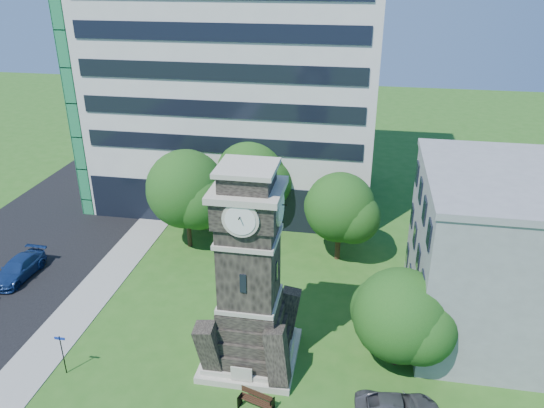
% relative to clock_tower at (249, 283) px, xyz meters
% --- Properties ---
extents(ground, '(160.00, 160.00, 0.00)m').
position_rel_clock_tower_xyz_m(ground, '(-3.00, -2.00, -5.28)').
color(ground, '#285C1A').
rests_on(ground, ground).
extents(sidewalk, '(3.00, 70.00, 0.06)m').
position_rel_clock_tower_xyz_m(sidewalk, '(-12.50, 3.00, -5.25)').
color(sidewalk, gray).
rests_on(sidewalk, ground).
extents(clock_tower, '(5.40, 5.40, 12.22)m').
position_rel_clock_tower_xyz_m(clock_tower, '(0.00, 0.00, 0.00)').
color(clock_tower, beige).
rests_on(clock_tower, ground).
extents(office_tall, '(26.20, 15.11, 28.60)m').
position_rel_clock_tower_xyz_m(office_tall, '(-6.20, 23.84, 8.94)').
color(office_tall, silver).
rests_on(office_tall, ground).
extents(office_low, '(15.20, 12.20, 10.40)m').
position_rel_clock_tower_xyz_m(office_low, '(16.97, 6.00, -0.07)').
color(office_low, '#949699').
rests_on(office_low, ground).
extents(car_street_north, '(2.20, 5.06, 1.45)m').
position_rel_clock_tower_xyz_m(car_street_north, '(-18.93, 5.63, -4.56)').
color(car_street_north, navy).
rests_on(car_street_north, ground).
extents(car_east_lot, '(4.61, 2.51, 1.23)m').
position_rel_clock_tower_xyz_m(car_east_lot, '(8.42, -3.13, -4.67)').
color(car_east_lot, '#4A4B4F').
rests_on(car_east_lot, ground).
extents(park_bench, '(1.86, 0.50, 0.96)m').
position_rel_clock_tower_xyz_m(park_bench, '(1.09, -3.73, -4.77)').
color(park_bench, black).
rests_on(park_bench, ground).
extents(street_sign, '(0.63, 0.06, 2.61)m').
position_rel_clock_tower_xyz_m(street_sign, '(-10.18, -3.14, -3.65)').
color(street_sign, black).
rests_on(street_sign, ground).
extents(tree_nw, '(6.92, 6.29, 8.29)m').
position_rel_clock_tower_xyz_m(tree_nw, '(-7.79, 12.44, -0.35)').
color(tree_nw, '#332114').
rests_on(tree_nw, ground).
extents(tree_nc, '(6.75, 6.14, 8.11)m').
position_rel_clock_tower_xyz_m(tree_nc, '(-3.43, 17.07, -0.44)').
color(tree_nc, '#332114').
rests_on(tree_nc, ground).
extents(tree_ne, '(5.93, 5.39, 7.19)m').
position_rel_clock_tower_xyz_m(tree_ne, '(4.36, 12.54, -0.97)').
color(tree_ne, '#332114').
rests_on(tree_ne, ground).
extents(tree_east, '(5.92, 5.38, 6.15)m').
position_rel_clock_tower_xyz_m(tree_east, '(8.50, 0.98, -1.96)').
color(tree_east, '#332114').
rests_on(tree_east, ground).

